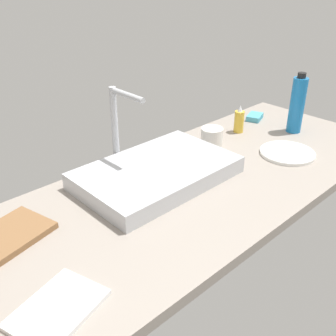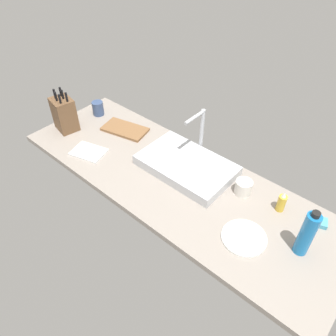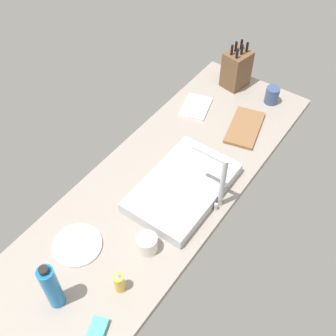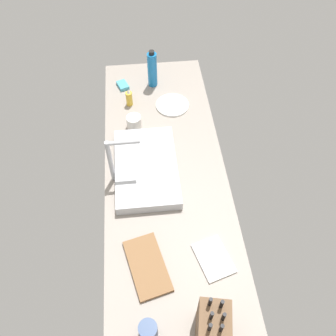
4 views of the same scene
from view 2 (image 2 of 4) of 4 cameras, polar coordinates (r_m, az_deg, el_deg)
countertop_slab at (r=181.78cm, az=0.92°, el=-2.11°), size 193.63×66.40×3.50cm
sink_basin at (r=184.17cm, az=3.27°, el=0.48°), size 53.14×33.41×5.83cm
faucet at (r=186.61cm, az=5.67°, el=6.81°), size 5.50×17.06×29.69cm
knife_block at (r=221.82cm, az=-17.79°, el=9.02°), size 16.42×14.59×27.77cm
cutting_board at (r=217.17cm, az=-7.60°, el=6.77°), size 32.19×21.99×1.80cm
soap_bottle at (r=170.07cm, az=19.37°, el=-5.75°), size 4.21×4.21×12.21cm
water_bottle at (r=151.72cm, az=23.27°, el=-10.59°), size 6.25×6.25×25.94cm
dinner_plate at (r=157.01cm, az=13.22°, el=-11.84°), size 21.03×21.03×1.20cm
dish_towel at (r=202.56cm, az=-13.82°, el=2.75°), size 22.93×19.12×1.20cm
coffee_mug at (r=234.77cm, az=-12.23°, el=10.24°), size 7.66×7.66×9.76cm
ceramic_cup at (r=174.07cm, az=13.13°, el=-3.32°), size 8.82×8.82×8.01cm
dish_sponge at (r=173.62cm, az=24.79°, el=-8.55°), size 10.53×8.76×2.40cm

